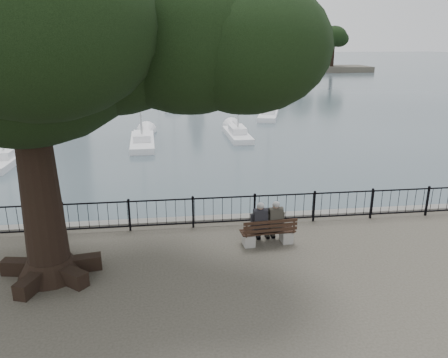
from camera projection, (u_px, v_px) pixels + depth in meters
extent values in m
cube|color=slate|center=(222.00, 233.00, 14.85)|extent=(200.00, 0.40, 1.20)
plane|color=#374850|center=(174.00, 66.00, 109.36)|extent=(260.00, 260.00, 0.00)
cube|color=black|center=(224.00, 197.00, 13.92)|extent=(22.00, 0.04, 0.04)
cube|color=black|center=(224.00, 221.00, 14.18)|extent=(22.00, 0.04, 0.04)
cube|color=gray|center=(249.00, 240.00, 12.83)|extent=(0.35, 0.43, 0.36)
cube|color=gray|center=(286.00, 236.00, 13.05)|extent=(0.35, 0.43, 0.36)
cube|color=black|center=(268.00, 231.00, 12.87)|extent=(1.65, 0.58, 0.04)
cube|color=black|center=(271.00, 226.00, 12.56)|extent=(1.61, 0.17, 0.36)
cube|color=black|center=(259.00, 228.00, 12.80)|extent=(0.34, 0.29, 0.22)
cube|color=black|center=(260.00, 219.00, 12.60)|extent=(0.41, 0.25, 0.54)
sphere|color=tan|center=(260.00, 206.00, 12.52)|extent=(0.21, 0.21, 0.21)
ellipsoid|color=gray|center=(261.00, 206.00, 12.48)|extent=(0.22, 0.22, 0.18)
cube|color=black|center=(257.00, 234.00, 13.13)|extent=(0.32, 0.42, 0.40)
cube|color=#292722|center=(274.00, 227.00, 12.89)|extent=(0.34, 0.29, 0.22)
cube|color=#292722|center=(276.00, 218.00, 12.69)|extent=(0.41, 0.25, 0.54)
sphere|color=tan|center=(276.00, 205.00, 12.61)|extent=(0.21, 0.21, 0.21)
ellipsoid|color=gray|center=(276.00, 204.00, 12.57)|extent=(0.22, 0.22, 0.18)
cube|color=#292722|center=(271.00, 233.00, 13.22)|extent=(0.32, 0.42, 0.40)
cone|color=black|center=(51.00, 266.00, 11.23)|extent=(1.66, 1.66, 0.49)
cone|color=black|center=(37.00, 166.00, 10.40)|extent=(1.07, 1.07, 5.84)
ellipsoid|color=black|center=(20.00, 47.00, 9.55)|extent=(5.65, 5.65, 4.41)
ellipsoid|color=black|center=(107.00, 29.00, 10.02)|extent=(5.06, 5.06, 3.95)
ellipsoid|color=black|center=(189.00, 38.00, 10.02)|extent=(4.48, 4.48, 3.49)
ellipsoid|color=black|center=(246.00, 47.00, 9.86)|extent=(3.90, 3.90, 3.04)
ellipsoid|color=black|center=(2.00, 21.00, 10.92)|extent=(4.48, 4.48, 3.49)
ellipsoid|color=black|center=(39.00, 26.00, 7.97)|extent=(4.48, 4.48, 3.49)
ellipsoid|color=black|center=(143.00, 13.00, 10.91)|extent=(4.29, 4.29, 3.34)
cube|color=slate|center=(63.00, 79.00, 68.37)|extent=(10.68, 10.68, 1.40)
cube|color=slate|center=(195.00, 85.00, 59.40)|extent=(5.85, 5.85, 1.40)
cube|color=gray|center=(195.00, 67.00, 58.64)|extent=(2.15, 2.53, 3.90)
cube|color=slate|center=(195.00, 51.00, 57.99)|extent=(2.53, 2.92, 0.30)
cube|color=gray|center=(194.00, 44.00, 58.01)|extent=(1.27, 2.15, 1.37)
cube|color=gray|center=(195.00, 39.00, 56.88)|extent=(1.46, 0.98, 1.56)
sphere|color=gray|center=(195.00, 30.00, 56.18)|extent=(1.66, 1.66, 1.66)
cube|color=white|center=(7.00, 161.00, 24.99)|extent=(1.66, 5.29, 0.58)
cube|color=white|center=(6.00, 152.00, 24.83)|extent=(1.15, 2.17, 0.44)
cube|color=white|center=(143.00, 144.00, 29.04)|extent=(1.77, 5.51, 0.61)
cube|color=white|center=(142.00, 136.00, 28.88)|extent=(1.21, 2.27, 0.45)
cylinder|color=silver|center=(137.00, 52.00, 26.93)|extent=(0.12, 0.12, 11.19)
cube|color=white|center=(237.00, 136.00, 31.28)|extent=(1.58, 5.04, 0.56)
cube|color=white|center=(237.00, 129.00, 31.13)|extent=(1.09, 2.07, 0.42)
cylinder|color=silver|center=(239.00, 63.00, 29.44)|extent=(0.11, 0.11, 9.59)
cube|color=white|center=(268.00, 116.00, 39.07)|extent=(3.03, 5.74, 0.61)
cube|color=white|center=(268.00, 111.00, 38.92)|extent=(1.71, 2.48, 0.46)
cylinder|color=silver|center=(271.00, 65.00, 37.40)|extent=(0.12, 0.12, 8.36)
cube|color=white|center=(57.00, 122.00, 36.28)|extent=(1.80, 4.91, 0.53)
cube|color=white|center=(57.00, 116.00, 36.13)|extent=(1.17, 2.04, 0.40)
cylinder|color=silver|center=(48.00, 50.00, 34.24)|extent=(0.11, 0.11, 10.98)
cube|color=white|center=(173.00, 107.00, 44.01)|extent=(1.73, 5.64, 0.62)
cube|color=white|center=(173.00, 102.00, 43.85)|extent=(1.21, 2.31, 0.47)
cylinder|color=silver|center=(171.00, 47.00, 41.91)|extent=(0.12, 0.12, 11.04)
cube|color=white|center=(158.00, 99.00, 49.79)|extent=(2.71, 5.15, 0.55)
cube|color=white|center=(158.00, 95.00, 49.63)|extent=(1.54, 2.22, 0.41)
cylinder|color=silver|center=(156.00, 42.00, 47.59)|extent=(0.11, 0.11, 11.88)
cube|color=#3F3B32|center=(297.00, 69.00, 90.44)|extent=(30.00, 8.00, 1.20)
cylinder|color=black|center=(276.00, 57.00, 87.19)|extent=(0.70, 0.70, 4.00)
ellipsoid|color=black|center=(277.00, 36.00, 85.95)|extent=(5.20, 5.20, 4.16)
cylinder|color=black|center=(303.00, 57.00, 89.79)|extent=(0.70, 0.70, 4.00)
ellipsoid|color=black|center=(304.00, 36.00, 88.55)|extent=(5.20, 5.20, 4.16)
cylinder|color=black|center=(332.00, 57.00, 89.55)|extent=(0.70, 0.70, 4.00)
ellipsoid|color=black|center=(334.00, 36.00, 88.31)|extent=(5.20, 5.20, 4.16)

